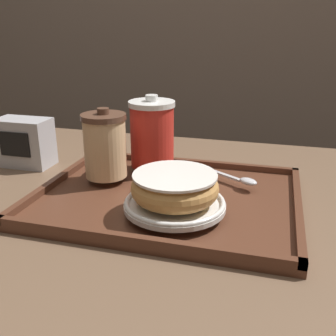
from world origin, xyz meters
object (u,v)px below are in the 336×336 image
object	(u,v)px
coffee_cup_front	(105,145)
spoon	(239,179)
donut_chocolate_glazed	(174,187)
napkin_dispenser	(24,142)
coffee_cup_rear	(152,134)

from	to	relation	value
coffee_cup_front	spoon	xyz separation A→B (m)	(0.25, 0.04, -0.06)
donut_chocolate_glazed	napkin_dispenser	size ratio (longest dim) A/B	1.17
donut_chocolate_glazed	spoon	xyz separation A→B (m)	(0.09, 0.14, -0.03)
donut_chocolate_glazed	spoon	bearing A→B (deg)	57.69
coffee_cup_rear	spoon	world-z (taller)	coffee_cup_rear
spoon	napkin_dispenser	xyz separation A→B (m)	(-0.47, 0.03, 0.02)
coffee_cup_front	coffee_cup_rear	size ratio (longest dim) A/B	0.90
spoon	napkin_dispenser	bearing A→B (deg)	-151.45
napkin_dispenser	donut_chocolate_glazed	bearing A→B (deg)	-23.94
coffee_cup_front	napkin_dispenser	bearing A→B (deg)	162.79
coffee_cup_rear	donut_chocolate_glazed	size ratio (longest dim) A/B	1.05
coffee_cup_front	coffee_cup_rear	world-z (taller)	coffee_cup_rear
coffee_cup_front	napkin_dispenser	distance (m)	0.24
coffee_cup_front	donut_chocolate_glazed	bearing A→B (deg)	-32.36
coffee_cup_front	spoon	bearing A→B (deg)	8.95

